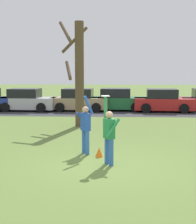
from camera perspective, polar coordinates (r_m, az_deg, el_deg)
name	(u,v)px	position (r m, az deg, el deg)	size (l,w,h in m)	color
ground_plane	(104,165)	(10.44, 1.05, -8.91)	(120.00, 120.00, 0.00)	olive
person_catcher	(109,133)	(10.24, 1.88, -3.58)	(0.53, 0.59, 2.08)	#3366B7
person_defender	(86,126)	(11.58, -2.12, -2.35)	(0.62, 0.66, 2.04)	#3366B7
frisbee_disc	(105,96)	(10.29, 1.26, 2.71)	(0.26, 0.26, 0.02)	white
parked_car_silver	(26,101)	(24.74, -11.97, 1.89)	(4.18, 2.20, 1.59)	#BCBCC1
parked_car_tan	(79,101)	(24.25, -3.17, 1.93)	(4.18, 2.20, 1.59)	tan
parked_car_green	(117,100)	(24.44, 3.27, 1.97)	(4.18, 2.20, 1.59)	#1E6633
parked_car_red	(163,101)	(24.10, 10.96, 1.78)	(4.18, 2.20, 1.59)	red
parking_strip	(99,111)	(24.23, 0.13, 0.22)	(25.48, 6.40, 0.01)	#38383D
bare_tree_tall	(78,72)	(17.33, -3.32, 6.82)	(1.47, 2.07, 5.35)	brown
field_cone_orange	(99,152)	(11.33, 0.19, -6.79)	(0.26, 0.26, 0.32)	orange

